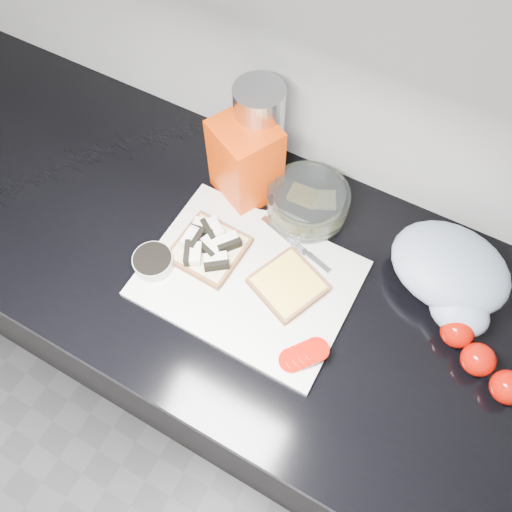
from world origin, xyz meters
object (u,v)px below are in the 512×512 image
Objects in this scene: glass_bowl at (307,204)px; bread_bag at (246,161)px; cutting_board at (249,279)px; steel_canister at (259,135)px.

bread_bag is at bearing -177.71° from glass_bowl.
glass_bowl is at bearing 81.74° from cutting_board.
bread_bag is 0.78× the size of steel_canister.
cutting_board is 0.20m from glass_bowl.
glass_bowl is (0.03, 0.20, 0.03)m from cutting_board.
glass_bowl reaches higher than cutting_board.
cutting_board is 0.29m from steel_canister.
steel_canister is (0.00, 0.05, 0.03)m from bread_bag.
glass_bowl is 0.17m from steel_canister.
cutting_board is 0.24m from bread_bag.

